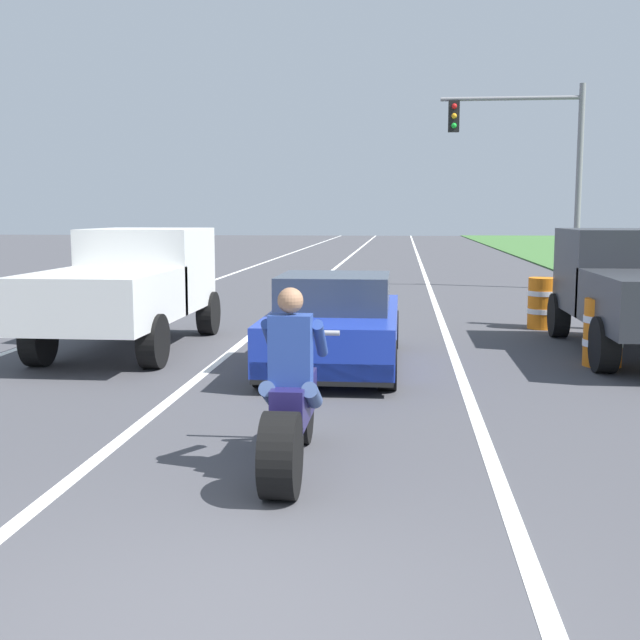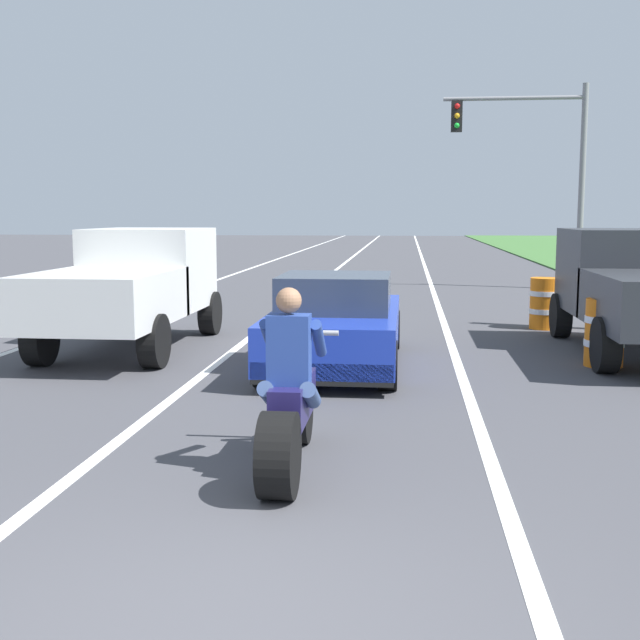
{
  "view_description": "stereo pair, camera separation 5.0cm",
  "coord_description": "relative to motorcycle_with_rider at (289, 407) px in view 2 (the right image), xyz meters",
  "views": [
    {
      "loc": [
        0.97,
        -3.88,
        2.23
      ],
      "look_at": [
        0.02,
        5.36,
        1.0
      ],
      "focal_mm": 44.98,
      "sensor_mm": 36.0,
      "label": 1
    },
    {
      "loc": [
        1.02,
        -3.88,
        2.23
      ],
      "look_at": [
        0.02,
        5.36,
        1.0
      ],
      "focal_mm": 44.98,
      "sensor_mm": 36.0,
      "label": 2
    }
  ],
  "objects": [
    {
      "name": "construction_barrel_nearest",
      "position": [
        3.89,
        5.4,
        -0.09
      ],
      "size": [
        0.58,
        0.58,
        1.0
      ],
      "color": "orange",
      "rests_on": "ground"
    },
    {
      "name": "lane_stripe_centre_dashed",
      "position": [
        -1.83,
        17.25,
        -0.59
      ],
      "size": [
        0.14,
        120.0,
        0.01
      ],
      "primitive_type": "cube",
      "color": "white",
      "rests_on": "ground"
    },
    {
      "name": "sports_car_blue",
      "position": [
        -0.04,
        4.96,
        0.04
      ],
      "size": [
        1.84,
        4.3,
        1.37
      ],
      "color": "#1E38B2",
      "rests_on": "ground"
    },
    {
      "name": "pickup_truck_right_shoulder_dark_grey",
      "position": [
        4.66,
        6.49,
        0.51
      ],
      "size": [
        2.02,
        4.8,
        1.98
      ],
      "color": "#2D3035",
      "rests_on": "ground"
    },
    {
      "name": "ground_plane",
      "position": [
        -0.03,
        -2.75,
        -0.59
      ],
      "size": [
        160.0,
        160.0,
        0.0
      ],
      "primitive_type": "plane",
      "color": "#424247"
    },
    {
      "name": "construction_barrel_mid",
      "position": [
        3.68,
        9.29,
        -0.09
      ],
      "size": [
        0.58,
        0.58,
        1.0
      ],
      "color": "orange",
      "rests_on": "ground"
    },
    {
      "name": "lane_stripe_right_solid",
      "position": [
        1.77,
        17.25,
        -0.59
      ],
      "size": [
        0.14,
        120.0,
        0.01
      ],
      "primitive_type": "cube",
      "color": "white",
      "rests_on": "ground"
    },
    {
      "name": "lane_stripe_left_solid",
      "position": [
        -5.43,
        17.25,
        -0.59
      ],
      "size": [
        0.14,
        120.0,
        0.01
      ],
      "primitive_type": "cube",
      "color": "white",
      "rests_on": "ground"
    },
    {
      "name": "traffic_light_mast_near",
      "position": [
        4.83,
        17.94,
        3.37
      ],
      "size": [
        4.18,
        0.34,
        6.0
      ],
      "color": "gray",
      "rests_on": "ground"
    },
    {
      "name": "pickup_truck_left_lane_white",
      "position": [
        -3.52,
        6.15,
        0.51
      ],
      "size": [
        2.02,
        4.8,
        1.98
      ],
      "color": "silver",
      "rests_on": "ground"
    },
    {
      "name": "motorcycle_with_rider",
      "position": [
        0.0,
        0.0,
        0.0
      ],
      "size": [
        0.7,
        2.21,
        1.62
      ],
      "color": "black",
      "rests_on": "ground"
    }
  ]
}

